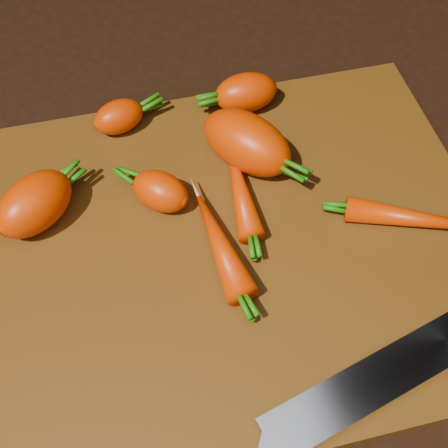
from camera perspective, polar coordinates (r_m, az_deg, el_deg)
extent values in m
cube|color=black|center=(0.60, 0.23, -2.70)|extent=(2.00, 2.00, 0.01)
cube|color=#57310C|center=(0.59, 0.23, -2.12)|extent=(0.50, 0.40, 0.01)
ellipsoid|color=#CF2F00|center=(0.60, -16.95, 1.79)|extent=(0.10, 0.09, 0.05)
ellipsoid|color=#CF2F00|center=(0.60, -5.85, 3.00)|extent=(0.07, 0.07, 0.04)
ellipsoid|color=#CF2F00|center=(0.62, 2.12, 7.46)|extent=(0.11, 0.11, 0.06)
ellipsoid|color=#CF2F00|center=(0.68, 2.01, 11.92)|extent=(0.07, 0.04, 0.04)
ellipsoid|color=#CF2F00|center=(0.67, -9.60, 9.65)|extent=(0.06, 0.05, 0.04)
ellipsoid|color=#CF2F00|center=(0.61, 1.40, 3.47)|extent=(0.03, 0.12, 0.03)
ellipsoid|color=#CF2F00|center=(0.61, 17.69, 0.38)|extent=(0.14, 0.08, 0.03)
ellipsoid|color=#CF2F00|center=(0.56, -0.38, -1.86)|extent=(0.04, 0.12, 0.03)
cube|color=gray|center=(0.50, 4.06, -19.27)|extent=(0.22, 0.09, 0.00)
cube|color=gray|center=(0.53, 14.96, -12.97)|extent=(0.02, 0.04, 0.02)
cylinder|color=#B2B2B7|center=(0.55, 19.26, -10.02)|extent=(0.01, 0.01, 0.00)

